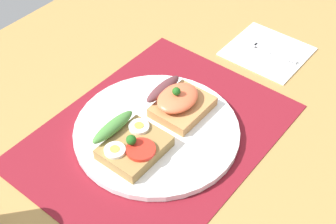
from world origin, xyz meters
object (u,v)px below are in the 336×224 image
at_px(plate, 157,131).
at_px(fork, 265,49).
at_px(sandwich_salmon, 179,102).
at_px(napkin, 267,51).
at_px(sandwich_egg_tomato, 131,144).

relative_size(plate, fork, 2.12).
distance_m(plate, fork, 0.31).
bearing_deg(plate, sandwich_salmon, -1.21).
bearing_deg(fork, sandwich_salmon, 174.35).
distance_m(plate, napkin, 0.31).
relative_size(plate, sandwich_egg_tomato, 2.74).
bearing_deg(sandwich_salmon, napkin, -6.56).
xyz_separation_m(napkin, fork, (-0.00, 0.00, 0.00)).
relative_size(sandwich_egg_tomato, sandwich_salmon, 1.02).
height_order(napkin, fork, fork).
height_order(sandwich_egg_tomato, sandwich_salmon, sandwich_salmon).
height_order(plate, napkin, plate).
bearing_deg(sandwich_salmon, fork, -5.65).
relative_size(sandwich_salmon, napkin, 0.65).
bearing_deg(sandwich_egg_tomato, plate, -1.37).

